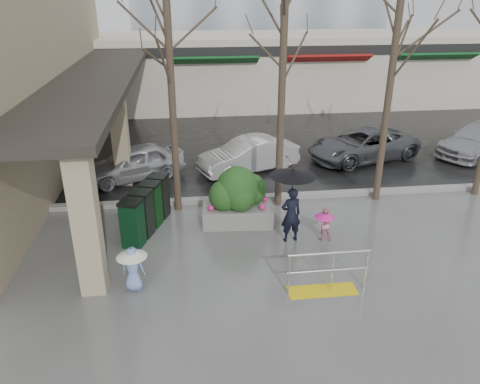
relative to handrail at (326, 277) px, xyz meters
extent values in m
plane|color=#51514F|center=(-1.36, 1.20, -0.38)|extent=(120.00, 120.00, 0.00)
cube|color=black|center=(-1.36, 23.20, -0.37)|extent=(120.00, 36.00, 0.01)
cube|color=gray|center=(-1.36, 5.20, -0.30)|extent=(120.00, 0.30, 0.15)
cube|color=#2D2823|center=(-6.16, 9.20, 3.25)|extent=(2.80, 18.00, 0.25)
cube|color=tan|center=(-5.26, 0.70, 1.37)|extent=(0.55, 0.55, 3.50)
cube|color=tan|center=(-5.26, 7.20, 1.37)|extent=(0.55, 0.55, 3.50)
cube|color=beige|center=(0.64, 19.20, 1.62)|extent=(34.00, 6.00, 4.00)
cube|color=maroon|center=(-7.36, 16.30, 2.47)|extent=(4.50, 1.68, 0.87)
cube|color=#0F4C1E|center=(-1.36, 16.30, 2.47)|extent=(4.50, 1.68, 0.87)
cube|color=maroon|center=(4.64, 16.30, 2.47)|extent=(4.50, 1.68, 0.87)
cube|color=#0F4C1E|center=(10.64, 16.30, 2.47)|extent=(4.50, 1.68, 0.87)
cube|color=black|center=(0.64, 16.30, 3.02)|extent=(34.00, 0.35, 0.50)
cube|color=yellow|center=(-0.06, 0.00, -0.37)|extent=(1.60, 0.50, 0.02)
cylinder|color=silver|center=(-0.86, 0.00, 0.12)|extent=(0.05, 0.05, 1.00)
cylinder|color=silver|center=(0.14, 0.00, 0.12)|extent=(0.05, 0.05, 1.00)
cylinder|color=silver|center=(0.94, 0.00, 0.12)|extent=(0.05, 0.05, 1.00)
cylinder|color=silver|center=(0.04, 0.00, 0.62)|extent=(1.90, 0.06, 0.06)
cylinder|color=silver|center=(0.04, 0.00, 0.17)|extent=(1.90, 0.04, 0.04)
cylinder|color=#382B21|center=(-3.36, 4.80, 3.02)|extent=(0.22, 0.22, 6.80)
cylinder|color=#382B21|center=(-0.16, 4.80, 3.12)|extent=(0.22, 0.22, 7.00)
cylinder|color=#382B21|center=(3.14, 4.80, 2.87)|extent=(0.22, 0.22, 6.50)
imported|color=black|center=(-0.29, 2.42, 0.41)|extent=(0.63, 0.46, 1.57)
cylinder|color=black|center=(-0.29, 2.42, 1.22)|extent=(0.02, 0.02, 0.99)
cone|color=black|center=(-0.29, 2.42, 1.63)|extent=(1.24, 1.24, 0.18)
sphere|color=black|center=(-0.29, 2.42, 1.74)|extent=(0.05, 0.05, 0.05)
imported|color=pink|center=(0.64, 2.39, 0.10)|extent=(0.48, 0.39, 0.94)
cylinder|color=black|center=(0.64, 2.39, 0.27)|extent=(0.02, 0.02, 0.41)
cone|color=#EA259D|center=(0.64, 2.39, 0.38)|extent=(0.56, 0.56, 0.18)
sphere|color=black|center=(0.64, 2.39, 0.49)|extent=(0.05, 0.05, 0.05)
imported|color=#7991D8|center=(-4.36, 0.60, 0.17)|extent=(0.58, 0.43, 1.08)
cylinder|color=black|center=(-4.36, 0.60, 0.42)|extent=(0.02, 0.02, 0.50)
cone|color=silver|center=(-4.36, 0.60, 0.58)|extent=(0.70, 0.70, 0.18)
sphere|color=black|center=(-4.36, 0.60, 0.69)|extent=(0.05, 0.05, 0.05)
cube|color=gray|center=(-1.61, 3.61, -0.09)|extent=(2.10, 1.15, 0.56)
ellipsoid|color=#154114|center=(-1.61, 3.61, 0.75)|extent=(1.24, 1.12, 1.30)
sphere|color=#154114|center=(-2.01, 3.50, 0.59)|extent=(0.89, 0.89, 0.89)
sphere|color=#154114|center=(-1.22, 3.78, 0.61)|extent=(0.94, 0.94, 0.94)
cube|color=#0B341B|center=(-4.54, 2.65, 0.24)|extent=(0.65, 0.65, 1.23)
cube|color=black|center=(-4.54, 2.65, 0.91)|extent=(0.69, 0.69, 0.09)
cube|color=black|center=(-4.33, 3.23, 0.24)|extent=(0.65, 0.65, 1.23)
cube|color=black|center=(-4.33, 3.23, 0.91)|extent=(0.69, 0.69, 0.09)
cube|color=#0D3914|center=(-4.12, 3.81, 0.24)|extent=(0.65, 0.65, 1.23)
cube|color=black|center=(-4.12, 3.81, 0.91)|extent=(0.69, 0.69, 0.09)
cube|color=black|center=(-3.91, 4.39, 0.24)|extent=(0.65, 0.65, 1.23)
cube|color=black|center=(-3.91, 4.39, 0.91)|extent=(0.69, 0.69, 0.09)
imported|color=silver|center=(-4.96, 7.58, 0.25)|extent=(3.98, 2.90, 1.26)
imported|color=silver|center=(-0.70, 7.89, 0.25)|extent=(4.05, 2.62, 1.26)
imported|color=#515458|center=(4.05, 8.61, 0.25)|extent=(4.95, 3.31, 1.26)
imported|color=#A1A1A5|center=(9.08, 8.71, 0.25)|extent=(4.62, 3.78, 1.26)
camera|label=1|loc=(-3.01, -8.69, 6.04)|focal=35.00mm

